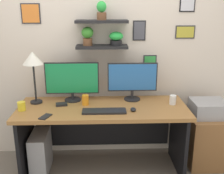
{
  "coord_description": "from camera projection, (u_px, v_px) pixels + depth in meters",
  "views": [
    {
      "loc": [
        -0.0,
        -2.7,
        1.81
      ],
      "look_at": [
        0.1,
        0.05,
        0.95
      ],
      "focal_mm": 43.97,
      "sensor_mm": 36.0,
      "label": 1
    }
  ],
  "objects": [
    {
      "name": "ground_plane",
      "position": [
        103.0,
        168.0,
        3.11
      ],
      "size": [
        8.0,
        8.0,
        0.0
      ],
      "primitive_type": "plane",
      "color": "#70665B"
    },
    {
      "name": "back_wall_assembly",
      "position": [
        102.0,
        43.0,
        3.12
      ],
      "size": [
        4.4,
        0.24,
        2.7
      ],
      "color": "beige",
      "rests_on": "ground"
    },
    {
      "name": "desk",
      "position": [
        103.0,
        122.0,
        3.0
      ],
      "size": [
        1.79,
        0.68,
        0.75
      ],
      "color": "#9E6B38",
      "rests_on": "ground"
    },
    {
      "name": "monitor_left",
      "position": [
        72.0,
        80.0,
        3.01
      ],
      "size": [
        0.59,
        0.18,
        0.43
      ],
      "color": "black",
      "rests_on": "desk"
    },
    {
      "name": "monitor_right",
      "position": [
        132.0,
        79.0,
        3.04
      ],
      "size": [
        0.55,
        0.18,
        0.42
      ],
      "color": "black",
      "rests_on": "desk"
    },
    {
      "name": "keyboard",
      "position": [
        104.0,
        111.0,
        2.75
      ],
      "size": [
        0.44,
        0.14,
        0.02
      ],
      "primitive_type": "cube",
      "color": "black",
      "rests_on": "desk"
    },
    {
      "name": "computer_mouse",
      "position": [
        133.0,
        109.0,
        2.78
      ],
      "size": [
        0.06,
        0.09,
        0.03
      ],
      "primitive_type": "ellipsoid",
      "color": "black",
      "rests_on": "desk"
    },
    {
      "name": "desk_lamp",
      "position": [
        33.0,
        61.0,
        2.87
      ],
      "size": [
        0.21,
        0.21,
        0.56
      ],
      "color": "black",
      "rests_on": "desk"
    },
    {
      "name": "cell_phone",
      "position": [
        45.0,
        117.0,
        2.63
      ],
      "size": [
        0.12,
        0.16,
        0.01
      ],
      "primitive_type": "cube",
      "rotation": [
        0.0,
        0.0,
        -0.38
      ],
      "color": "black",
      "rests_on": "desk"
    },
    {
      "name": "coffee_mug",
      "position": [
        22.0,
        106.0,
        2.78
      ],
      "size": [
        0.08,
        0.08,
        0.09
      ],
      "primitive_type": "cylinder",
      "color": "yellow",
      "rests_on": "desk"
    },
    {
      "name": "pen_cup",
      "position": [
        173.0,
        100.0,
        2.95
      ],
      "size": [
        0.07,
        0.07,
        0.1
      ],
      "primitive_type": "cylinder",
      "color": "white",
      "rests_on": "desk"
    },
    {
      "name": "scissors_tray",
      "position": [
        62.0,
        104.0,
        2.92
      ],
      "size": [
        0.13,
        0.1,
        0.02
      ],
      "primitive_type": "cube",
      "rotation": [
        0.0,
        0.0,
        0.19
      ],
      "color": "black",
      "rests_on": "desk"
    },
    {
      "name": "water_cup",
      "position": [
        85.0,
        100.0,
        2.93
      ],
      "size": [
        0.07,
        0.07,
        0.11
      ],
      "primitive_type": "cylinder",
      "color": "orange",
      "rests_on": "desk"
    },
    {
      "name": "drawer_cabinet",
      "position": [
        206.0,
        139.0,
        3.17
      ],
      "size": [
        0.44,
        0.5,
        0.59
      ],
      "primitive_type": "cube",
      "color": "brown",
      "rests_on": "ground"
    },
    {
      "name": "printer",
      "position": [
        209.0,
        108.0,
        3.06
      ],
      "size": [
        0.38,
        0.34,
        0.17
      ],
      "primitive_type": "cube",
      "color": "#9E9EA3",
      "rests_on": "drawer_cabinet"
    },
    {
      "name": "computer_tower_left",
      "position": [
        41.0,
        152.0,
        3.02
      ],
      "size": [
        0.18,
        0.4,
        0.45
      ],
      "primitive_type": "cube",
      "color": "#99999E",
      "rests_on": "ground"
    }
  ]
}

